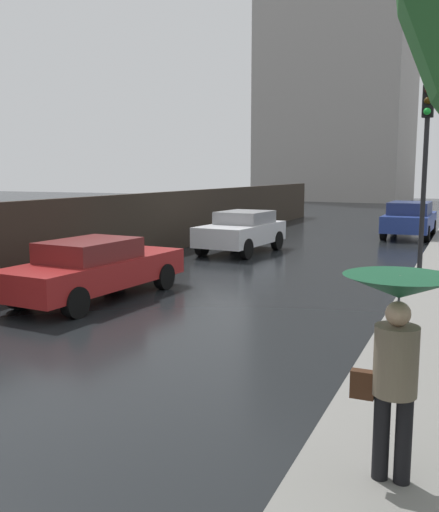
{
  "coord_description": "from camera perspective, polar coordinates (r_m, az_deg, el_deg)",
  "views": [
    {
      "loc": [
        5.32,
        -4.31,
        2.73
      ],
      "look_at": [
        0.45,
        6.6,
        0.96
      ],
      "focal_mm": 39.43,
      "sensor_mm": 36.0,
      "label": 1
    }
  ],
  "objects": [
    {
      "name": "traffic_light",
      "position": [
        14.83,
        20.2,
        10.34
      ],
      "size": [
        0.26,
        0.39,
        4.67
      ],
      "color": "black",
      "rests_on": "sidewalk_strip"
    },
    {
      "name": "car_white_far_ahead",
      "position": [
        19.37,
        2.28,
        2.57
      ],
      "size": [
        2.06,
        4.01,
        1.42
      ],
      "rotation": [
        0.0,
        0.0,
        3.07
      ],
      "color": "silver",
      "rests_on": "ground"
    },
    {
      "name": "car_blue_near_kerb",
      "position": [
        25.29,
        18.73,
        3.6
      ],
      "size": [
        1.96,
        4.5,
        1.51
      ],
      "rotation": [
        0.0,
        0.0,
        -0.02
      ],
      "color": "navy",
      "rests_on": "ground"
    },
    {
      "name": "pedestrian_with_umbrella_near",
      "position": [
        4.85,
        17.56,
        -6.9
      ],
      "size": [
        0.91,
        0.91,
        1.77
      ],
      "rotation": [
        0.0,
        0.0,
        3.15
      ],
      "color": "black",
      "rests_on": "sidewalk_strip"
    },
    {
      "name": "distant_tower",
      "position": [
        59.19,
        11.73,
        17.9
      ],
      "size": [
        15.07,
        9.84,
        29.24
      ],
      "color": "#9E9993",
      "rests_on": "ground"
    },
    {
      "name": "car_red_mid_road",
      "position": [
        12.49,
        -12.47,
        -1.2
      ],
      "size": [
        1.95,
        4.69,
        1.32
      ],
      "rotation": [
        0.0,
        0.0,
        3.07
      ],
      "color": "maroon",
      "rests_on": "ground"
    }
  ]
}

